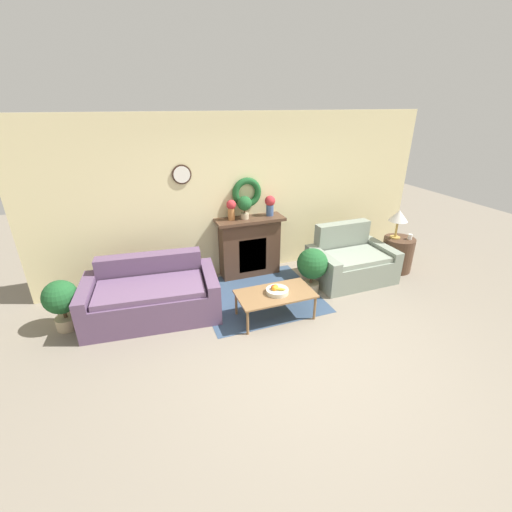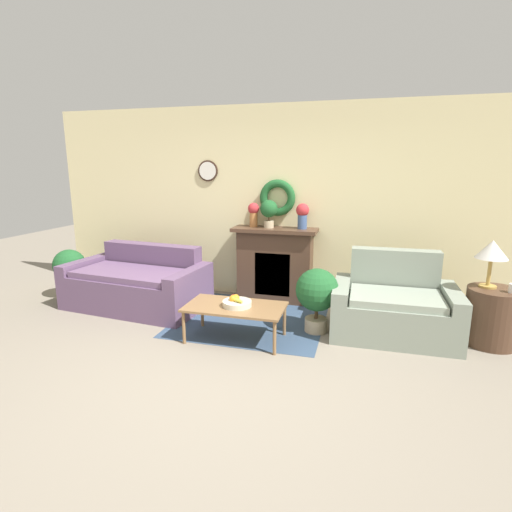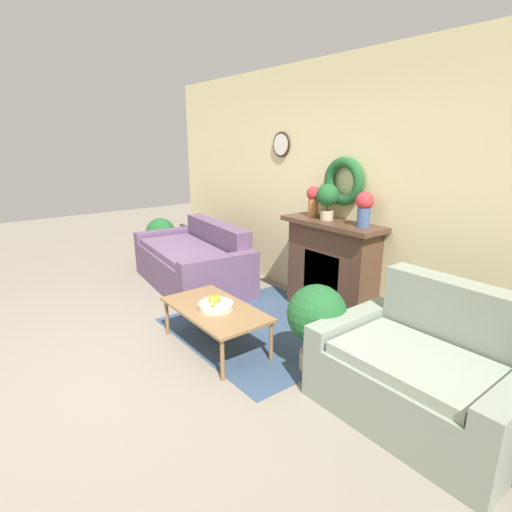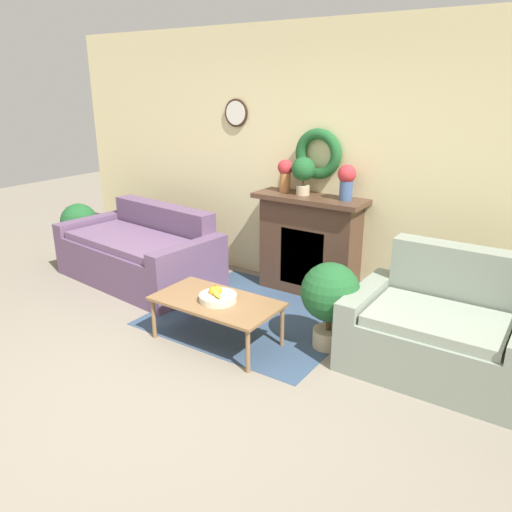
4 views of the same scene
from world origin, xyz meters
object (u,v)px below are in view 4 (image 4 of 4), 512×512
object	(u,v)px
coffee_table	(216,304)
potted_plant_on_mantel	(303,171)
fruit_bowl	(217,296)
vase_on_mantel_left	(285,173)
potted_plant_floor_by_couch	(80,226)
loveseat_right	(440,331)
couch_left	(141,253)
fireplace	(309,244)
vase_on_mantel_right	(347,180)
potted_plant_floor_by_loveseat	(330,296)

from	to	relation	value
coffee_table	potted_plant_on_mantel	bearing A→B (deg)	88.66
fruit_bowl	coffee_table	bearing A→B (deg)	159.03
fruit_bowl	vase_on_mantel_left	distance (m)	1.65
coffee_table	potted_plant_floor_by_couch	distance (m)	2.85
vase_on_mantel_left	fruit_bowl	bearing A→B (deg)	-81.76
loveseat_right	vase_on_mantel_left	size ratio (longest dim) A/B	4.02
couch_left	fireplace	bearing A→B (deg)	28.71
vase_on_mantel_right	loveseat_right	bearing A→B (deg)	-33.30
fruit_bowl	potted_plant_floor_by_loveseat	bearing A→B (deg)	29.62
couch_left	potted_plant_floor_by_loveseat	xyz separation A→B (m)	(2.45, -0.22, 0.16)
loveseat_right	coffee_table	world-z (taller)	loveseat_right
coffee_table	potted_plant_floor_by_couch	bearing A→B (deg)	164.88
potted_plant_on_mantel	vase_on_mantel_left	bearing A→B (deg)	174.87
vase_on_mantel_right	fruit_bowl	bearing A→B (deg)	-108.51
loveseat_right	vase_on_mantel_right	size ratio (longest dim) A/B	3.93
loveseat_right	potted_plant_on_mantel	size ratio (longest dim) A/B	3.53
coffee_table	fruit_bowl	distance (m)	0.08
fireplace	fruit_bowl	world-z (taller)	fireplace
potted_plant_floor_by_couch	vase_on_mantel_right	bearing A→B (deg)	11.70
couch_left	potted_plant_floor_by_loveseat	world-z (taller)	couch_left
loveseat_right	couch_left	bearing A→B (deg)	178.97
fruit_bowl	potted_plant_floor_by_loveseat	size ratio (longest dim) A/B	0.42
fireplace	loveseat_right	world-z (taller)	fireplace
coffee_table	potted_plant_on_mantel	distance (m)	1.68
fruit_bowl	potted_plant_on_mantel	xyz separation A→B (m)	(0.02, 1.40, 0.85)
loveseat_right	fireplace	bearing A→B (deg)	153.30
couch_left	loveseat_right	size ratio (longest dim) A/B	1.43
couch_left	potted_plant_on_mantel	distance (m)	2.05
couch_left	vase_on_mantel_left	world-z (taller)	vase_on_mantel_left
fireplace	fruit_bowl	bearing A→B (deg)	-94.21
fireplace	potted_plant_on_mantel	distance (m)	0.76
potted_plant_floor_by_couch	couch_left	bearing A→B (deg)	-3.31
fireplace	vase_on_mantel_left	size ratio (longest dim) A/B	3.47
vase_on_mantel_right	potted_plant_floor_by_couch	size ratio (longest dim) A/B	0.48
couch_left	loveseat_right	world-z (taller)	loveseat_right
vase_on_mantel_left	potted_plant_floor_by_couch	distance (m)	2.77
potted_plant_floor_by_loveseat	potted_plant_floor_by_couch	bearing A→B (deg)	175.40
couch_left	fruit_bowl	distance (m)	1.77
potted_plant_on_mantel	potted_plant_floor_by_couch	xyz separation A→B (m)	(-2.79, -0.65, -0.85)
vase_on_mantel_left	potted_plant_floor_by_couch	size ratio (longest dim) A/B	0.47
fireplace	loveseat_right	distance (m)	1.76
vase_on_mantel_left	vase_on_mantel_right	bearing A→B (deg)	0.00
couch_left	vase_on_mantel_right	size ratio (longest dim) A/B	5.60
couch_left	potted_plant_floor_by_loveseat	bearing A→B (deg)	0.64
coffee_table	vase_on_mantel_right	xyz separation A→B (m)	(0.49, 1.42, 0.89)
potted_plant_floor_by_couch	potted_plant_floor_by_loveseat	world-z (taller)	potted_plant_floor_by_loveseat
fireplace	potted_plant_floor_by_loveseat	xyz separation A→B (m)	(0.71, -0.96, -0.06)
potted_plant_on_mantel	potted_plant_floor_by_couch	distance (m)	2.99
vase_on_mantel_left	potted_plant_floor_by_loveseat	world-z (taller)	vase_on_mantel_left
fireplace	potted_plant_floor_by_couch	bearing A→B (deg)	-166.94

